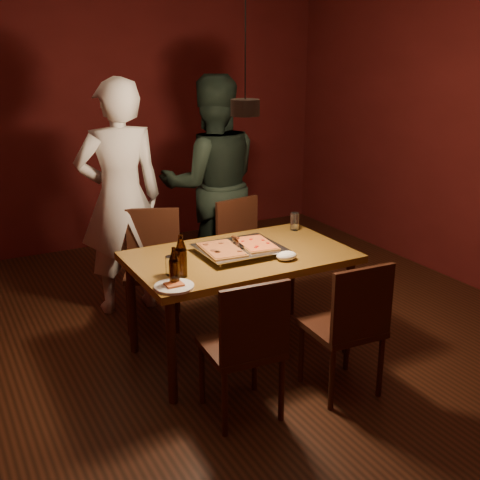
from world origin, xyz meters
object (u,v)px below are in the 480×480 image
diner_white (120,198)px  diner_dark (212,185)px  pendant_lamp (245,106)px  beer_bottle_b (181,256)px  pizza_tray (239,250)px  chair_near_left (247,337)px  dining_table (240,264)px  chair_near_right (351,318)px  beer_bottle_a (174,266)px  chair_far_left (153,256)px  plate_slice (174,286)px  chair_far_right (245,243)px

diner_white → diner_dark: size_ratio=1.00×
diner_white → pendant_lamp: pendant_lamp is taller
beer_bottle_b → diner_dark: (0.90, 1.43, 0.06)m
pizza_tray → pendant_lamp: pendant_lamp is taller
chair_near_left → dining_table: bearing=68.2°
dining_table → chair_near_right: (0.33, -0.81, -0.14)m
beer_bottle_b → beer_bottle_a: bearing=-131.1°
chair_far_left → chair_near_right: size_ratio=1.14×
chair_near_left → beer_bottle_b: 0.66m
plate_slice → pendant_lamp: (0.59, 0.20, 1.00)m
chair_near_right → diner_white: (-0.80, 1.95, 0.41)m
dining_table → diner_dark: diner_dark is taller
chair_near_right → pendant_lamp: bearing=121.7°
chair_near_left → diner_dark: bearing=73.2°
dining_table → chair_near_right: 0.89m
beer_bottle_a → diner_white: size_ratio=0.12×
beer_bottle_a → beer_bottle_b: bearing=48.9°
beer_bottle_a → diner_dark: size_ratio=0.13×
plate_slice → diner_white: bearing=84.0°
dining_table → chair_near_left: bearing=-115.6°
beer_bottle_a → chair_near_left: bearing=-59.8°
chair_far_left → beer_bottle_b: (-0.18, -1.01, 0.35)m
chair_far_right → dining_table: bearing=49.9°
plate_slice → diner_white: diner_white is taller
chair_near_right → pendant_lamp: size_ratio=0.44×
dining_table → diner_white: diner_white is taller
dining_table → chair_far_left: size_ratio=2.70×
pizza_tray → plate_slice: (-0.63, -0.35, -0.01)m
dining_table → pendant_lamp: size_ratio=1.36×
chair_near_left → beer_bottle_a: (-0.25, 0.44, 0.33)m
chair_near_left → beer_bottle_a: 0.60m
chair_far_right → pendant_lamp: 1.59m
chair_far_left → beer_bottle_a: (-0.27, -1.11, 0.33)m
pizza_tray → beer_bottle_a: (-0.61, -0.31, 0.09)m
chair_far_left → chair_near_right: bearing=136.5°
diner_dark → beer_bottle_a: bearing=71.5°
plate_slice → chair_far_right: bearing=45.5°
chair_far_left → plate_slice: (-0.29, -1.15, 0.22)m
chair_near_right → diner_dark: (0.06, 2.04, 0.41)m
pizza_tray → diner_dark: diner_dark is taller
beer_bottle_a → chair_near_right: bearing=-28.7°
chair_near_right → diner_white: bearing=115.5°
chair_far_right → chair_near_right: (-0.12, -1.57, 0.00)m
chair_near_right → pizza_tray: bearing=115.0°
chair_far_right → beer_bottle_a: (-1.06, -1.06, 0.33)m
diner_dark → dining_table: bearing=87.1°
chair_far_right → diner_white: bearing=-31.5°
dining_table → plate_slice: (-0.63, -0.34, 0.08)m
diner_dark → plate_slice: bearing=71.7°
dining_table → chair_far_left: bearing=112.9°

